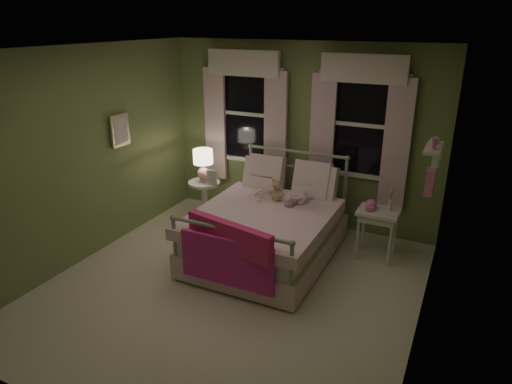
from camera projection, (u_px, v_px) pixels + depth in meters
The scene contains 18 objects.
room_shell at pixel (229, 180), 4.73m from camera, with size 4.20×4.20×4.20m.
bed at pixel (268, 229), 5.76m from camera, with size 1.58×2.04×1.18m.
pink_throw at pixel (228, 247), 4.81m from camera, with size 1.10×0.33×0.71m.
child_left at pixel (262, 177), 6.04m from camera, with size 0.24×0.16×0.66m, color #F7D1DD.
child_right at pixel (302, 184), 5.82m from camera, with size 0.32×0.25×0.65m, color #F7D1DD.
book_left at pixel (254, 178), 5.81m from camera, with size 0.20×0.27×0.03m, color beige.
book_right at pixel (295, 188), 5.60m from camera, with size 0.20×0.27×0.02m, color beige.
teddy_bear at pixel (277, 192), 5.83m from camera, with size 0.22×0.17×0.30m.
nightstand_left at pixel (205, 196), 6.70m from camera, with size 0.46×0.46×0.65m.
table_lamp at pixel (203, 162), 6.51m from camera, with size 0.28×0.28×0.46m.
book_nightstand at pixel (207, 184), 6.51m from camera, with size 0.16×0.22×0.02m, color beige.
nightstand_right at pixel (378, 218), 5.67m from camera, with size 0.50×0.40×0.64m.
pink_toy at pixel (371, 205), 5.65m from camera, with size 0.14×0.19×0.14m.
bud_vase at pixel (391, 200), 5.57m from camera, with size 0.06×0.06×0.28m.
window_left at pixel (245, 109), 6.67m from camera, with size 1.34×0.13×1.96m.
window_right at pixel (360, 120), 5.98m from camera, with size 1.34×0.13×1.96m.
wall_shelf at pixel (432, 165), 4.47m from camera, with size 0.15×0.50×0.60m.
framed_picture at pixel (120, 130), 5.95m from camera, with size 0.03×0.32×0.42m.
Camera 1 is at (2.20, -3.89, 2.88)m, focal length 32.00 mm.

